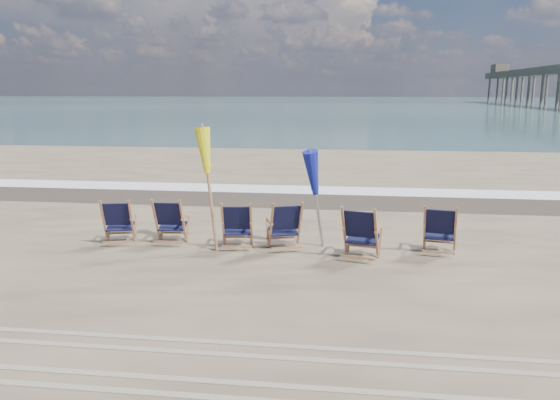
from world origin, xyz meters
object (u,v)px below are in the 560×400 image
(beach_chair_3, at_px, (300,225))
(beach_chair_4, at_px, (376,235))
(beach_chair_1, at_px, (183,222))
(umbrella_yellow, at_px, (209,157))
(beach_chair_0, at_px, (132,222))
(beach_chair_2, at_px, (251,226))
(umbrella_blue, at_px, (318,176))
(beach_chair_5, at_px, (455,231))

(beach_chair_3, bearing_deg, beach_chair_4, 138.23)
(beach_chair_1, relative_size, beach_chair_3, 0.98)
(beach_chair_1, bearing_deg, umbrella_yellow, 157.00)
(beach_chair_0, relative_size, beach_chair_4, 0.93)
(beach_chair_4, bearing_deg, umbrella_yellow, 5.89)
(beach_chair_2, height_order, beach_chair_4, beach_chair_4)
(beach_chair_0, xyz_separation_m, beach_chair_2, (2.39, -0.02, -0.00))
(umbrella_yellow, bearing_deg, beach_chair_4, -7.43)
(beach_chair_0, bearing_deg, umbrella_blue, 171.13)
(beach_chair_2, xyz_separation_m, beach_chair_5, (3.79, 0.03, 0.01))
(beach_chair_4, xyz_separation_m, umbrella_blue, (-1.09, 0.76, 0.92))
(beach_chair_0, relative_size, beach_chair_2, 1.00)
(beach_chair_5, bearing_deg, umbrella_yellow, 12.74)
(beach_chair_0, bearing_deg, beach_chair_2, 167.16)
(beach_chair_0, bearing_deg, beach_chair_3, 168.77)
(beach_chair_2, xyz_separation_m, beach_chair_3, (0.93, 0.09, 0.02))
(beach_chair_5, bearing_deg, umbrella_blue, 6.20)
(beach_chair_4, bearing_deg, beach_chair_5, -145.96)
(beach_chair_1, relative_size, beach_chair_5, 0.99)
(beach_chair_3, xyz_separation_m, umbrella_yellow, (-1.69, -0.20, 1.30))
(beach_chair_3, bearing_deg, umbrella_blue, -171.99)
(beach_chair_0, bearing_deg, umbrella_yellow, 162.94)
(beach_chair_3, distance_m, umbrella_yellow, 2.14)
(beach_chair_0, distance_m, beach_chair_1, 1.02)
(beach_chair_2, bearing_deg, beach_chair_5, 172.39)
(beach_chair_4, xyz_separation_m, umbrella_yellow, (-3.09, 0.40, 1.28))
(umbrella_yellow, bearing_deg, beach_chair_1, 160.06)
(beach_chair_2, distance_m, beach_chair_3, 0.94)
(umbrella_blue, bearing_deg, beach_chair_2, -169.03)
(beach_chair_1, bearing_deg, umbrella_blue, 179.75)
(beach_chair_0, xyz_separation_m, beach_chair_3, (3.33, 0.06, 0.01))
(beach_chair_0, xyz_separation_m, beach_chair_1, (1.01, 0.09, 0.00))
(beach_chair_3, relative_size, umbrella_blue, 0.51)
(beach_chair_1, height_order, umbrella_yellow, umbrella_yellow)
(beach_chair_1, bearing_deg, beach_chair_2, 172.27)
(beach_chair_4, relative_size, beach_chair_5, 1.06)
(beach_chair_4, height_order, umbrella_blue, umbrella_blue)
(beach_chair_3, distance_m, beach_chair_4, 1.53)
(beach_chair_1, relative_size, beach_chair_2, 1.01)
(beach_chair_0, distance_m, beach_chair_2, 2.39)
(beach_chair_2, height_order, beach_chair_3, beach_chair_3)
(beach_chair_1, distance_m, beach_chair_4, 3.77)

